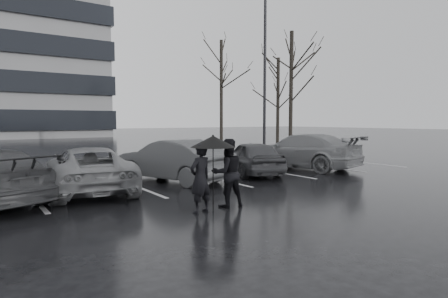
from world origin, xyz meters
TOP-DOWN VIEW (x-y plane):
  - ground at (0.00, 0.00)m, footprint 160.00×160.00m
  - car_main at (2.29, 2.13)m, footprint 2.60×3.92m
  - car_west_a at (-0.83, 2.39)m, footprint 2.69×4.40m
  - car_west_b at (-3.57, 2.17)m, footprint 2.67×4.73m
  - car_east at (4.95, 2.27)m, footprint 3.13×5.29m
  - pedestrian_left at (-2.26, -1.75)m, footprint 0.61×0.47m
  - pedestrian_right at (-1.44, -1.59)m, footprint 0.85×0.71m
  - umbrella at (-1.94, -1.76)m, footprint 0.99×0.99m
  - lamp_post at (8.68, 8.89)m, footprint 0.54×0.54m
  - stall_stripes at (-0.80, 2.50)m, footprint 19.72×5.00m
  - tree_east at (12.00, 10.00)m, footprint 0.26×0.26m
  - tree_ne at (14.50, 14.00)m, footprint 0.26×0.26m
  - tree_north at (11.00, 17.00)m, footprint 0.26×0.26m

SIDE VIEW (x-z plane):
  - ground at x=0.00m, z-range 0.00..0.00m
  - stall_stripes at x=-0.80m, z-range 0.00..0.00m
  - car_main at x=2.29m, z-range 0.00..1.24m
  - car_west_b at x=-3.57m, z-range 0.00..1.25m
  - car_west_a at x=-0.83m, z-range 0.00..1.37m
  - car_east at x=4.95m, z-range 0.00..1.44m
  - pedestrian_left at x=-2.26m, z-range 0.00..1.51m
  - pedestrian_right at x=-1.44m, z-range 0.00..1.58m
  - umbrella at x=-1.94m, z-range 0.69..2.38m
  - tree_ne at x=14.50m, z-range 0.00..7.00m
  - tree_east at x=12.00m, z-range 0.00..8.00m
  - tree_north at x=11.00m, z-range 0.00..8.50m
  - lamp_post at x=8.68m, z-range -0.42..9.51m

